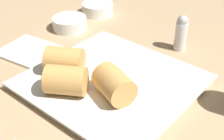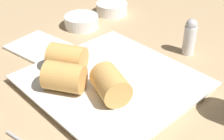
# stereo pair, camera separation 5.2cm
# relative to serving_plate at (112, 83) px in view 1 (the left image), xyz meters

# --- Properties ---
(table_surface) EXTENTS (1.80, 1.40, 0.02)m
(table_surface) POSITION_rel_serving_plate_xyz_m (0.02, 0.01, -0.02)
(table_surface) COLOR tan
(table_surface) RESTS_ON ground
(serving_plate) EXTENTS (0.28, 0.26, 0.01)m
(serving_plate) POSITION_rel_serving_plate_xyz_m (0.00, 0.00, 0.00)
(serving_plate) COLOR silver
(serving_plate) RESTS_ON table_surface
(roll_front_left) EXTENTS (0.08, 0.07, 0.05)m
(roll_front_left) POSITION_rel_serving_plate_xyz_m (0.03, -0.03, 0.03)
(roll_front_left) COLOR #DBA356
(roll_front_left) RESTS_ON serving_plate
(roll_front_right) EXTENTS (0.08, 0.08, 0.05)m
(roll_front_right) POSITION_rel_serving_plate_xyz_m (-0.04, -0.08, 0.03)
(roll_front_right) COLOR #DBA356
(roll_front_right) RESTS_ON serving_plate
(roll_back_left) EXTENTS (0.08, 0.07, 0.05)m
(roll_back_left) POSITION_rel_serving_plate_xyz_m (-0.08, -0.04, 0.03)
(roll_back_left) COLOR #DBA356
(roll_back_left) RESTS_ON serving_plate
(dipping_bowl_near) EXTENTS (0.08, 0.08, 0.03)m
(dipping_bowl_near) POSITION_rel_serving_plate_xyz_m (-0.23, 0.11, 0.01)
(dipping_bowl_near) COLOR white
(dipping_bowl_near) RESTS_ON table_surface
(dipping_bowl_far) EXTENTS (0.08, 0.08, 0.03)m
(dipping_bowl_far) POSITION_rel_serving_plate_xyz_m (-0.24, 0.22, 0.01)
(dipping_bowl_far) COLOR white
(dipping_bowl_far) RESTS_ON table_surface
(napkin) EXTENTS (0.13, 0.12, 0.01)m
(napkin) POSITION_rel_serving_plate_xyz_m (-0.21, -0.02, -0.00)
(napkin) COLOR white
(napkin) RESTS_ON table_surface
(salt_shaker) EXTENTS (0.03, 0.03, 0.08)m
(salt_shaker) POSITION_rel_serving_plate_xyz_m (0.03, 0.19, 0.03)
(salt_shaker) COLOR silver
(salt_shaker) RESTS_ON table_surface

